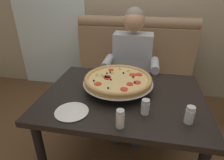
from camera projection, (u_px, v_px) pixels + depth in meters
booth_bench at (132, 81)px, 2.32m from camera, size 1.45×0.78×1.13m
dining_table at (123, 105)px, 1.42m from camera, size 1.16×0.87×0.74m
diner_main at (132, 66)px, 1.95m from camera, size 0.54×0.64×1.27m
pizza at (118, 80)px, 1.41m from camera, size 0.52×0.52×0.12m
shaker_pepper_flakes at (145, 108)px, 1.15m from camera, size 0.05×0.05×0.10m
shaker_oregano at (120, 120)px, 1.04m from camera, size 0.05×0.05×0.11m
shaker_parmesan at (190, 116)px, 1.07m from camera, size 0.05×0.05×0.11m
plate_near_left at (72, 111)px, 1.18m from camera, size 0.21×0.21×0.02m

